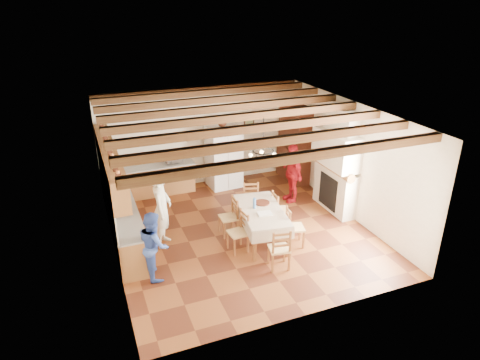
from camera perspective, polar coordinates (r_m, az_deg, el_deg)
name	(u,v)px	position (r m, az deg, el deg)	size (l,w,h in m)	color
floor	(241,231)	(10.69, 0.09, -6.88)	(6.00, 6.50, 0.02)	#482011
ceiling	(241,113)	(9.52, 0.10, 8.98)	(6.00, 6.50, 0.02)	silver
wall_back	(201,136)	(12.91, -5.25, 5.86)	(6.00, 0.02, 3.00)	beige
wall_front	(311,246)	(7.42, 9.49, -8.63)	(6.00, 0.02, 3.00)	beige
wall_left	(108,196)	(9.43, -17.19, -2.06)	(0.02, 6.50, 3.00)	beige
wall_right	(349,159)	(11.39, 14.34, 2.74)	(0.02, 6.50, 3.00)	beige
ceiling_beams	(241,117)	(9.55, 0.10, 8.40)	(6.00, 6.30, 0.16)	#3A1B11
lower_cabinets_left	(122,216)	(10.86, -15.44, -4.66)	(0.60, 4.30, 0.86)	brown
lower_cabinets_back	(154,180)	(12.69, -11.39, -0.02)	(2.30, 0.60, 0.86)	brown
countertop_left	(120,200)	(10.66, -15.69, -2.53)	(0.62, 4.30, 0.04)	slate
countertop_back	(153,166)	(12.52, -11.55, 1.86)	(2.34, 0.62, 0.04)	slate
backsplash_left	(106,189)	(10.51, -17.42, -1.19)	(0.03, 4.30, 0.60)	beige
backsplash_back	(150,152)	(12.67, -11.91, 3.65)	(2.30, 0.03, 0.60)	beige
upper_cabinets	(110,163)	(10.28, -16.97, 2.23)	(0.35, 4.20, 0.70)	brown
fireplace	(335,161)	(11.42, 12.53, 2.43)	(0.56, 1.60, 2.80)	beige
wall_picture	(249,120)	(13.28, 1.21, 8.03)	(0.34, 0.03, 0.42)	black
refrigerator	(224,157)	(12.81, -2.17, 3.15)	(0.94, 0.77, 1.88)	white
hutch	(295,143)	(13.30, 7.29, 4.90)	(0.55, 1.31, 2.38)	#3B1B12
dining_table	(262,213)	(10.01, 2.90, -4.36)	(1.20, 1.97, 0.81)	beige
chandelier	(263,151)	(9.40, 3.09, 3.88)	(0.47, 0.47, 0.03)	black
chair_left_near	(238,232)	(9.70, -0.31, -6.97)	(0.42, 0.40, 0.96)	brown
chair_left_far	(228,217)	(10.34, -1.56, -4.92)	(0.42, 0.40, 0.96)	brown
chair_right_near	(295,227)	(9.99, 7.34, -6.20)	(0.42, 0.40, 0.96)	brown
chair_right_far	(281,210)	(10.71, 5.49, -3.96)	(0.42, 0.40, 0.96)	brown
chair_end_near	(279,248)	(9.19, 5.24, -8.99)	(0.42, 0.40, 0.96)	brown
chair_end_far	(252,202)	(11.06, 1.57, -2.91)	(0.42, 0.40, 0.96)	brown
person_man	(162,209)	(9.90, -10.41, -3.82)	(0.67, 0.44, 1.84)	white
person_woman_blue	(154,245)	(8.96, -11.42, -8.46)	(0.71, 0.55, 1.46)	#3651A8
person_woman_red	(292,173)	(11.96, 6.94, 0.95)	(0.99, 0.41, 1.68)	maroon
microwave	(173,158)	(12.57, -8.87, 2.91)	(0.49, 0.33, 0.27)	silver
fridge_vase	(222,122)	(12.46, -2.39, 7.78)	(0.27, 0.27, 0.28)	#3B1B12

